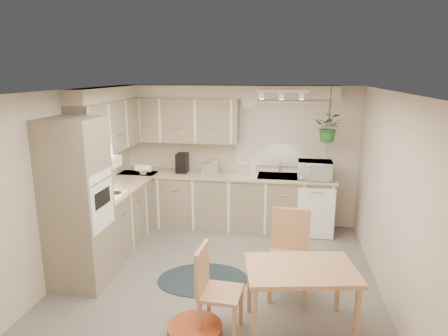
{
  "coord_description": "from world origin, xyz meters",
  "views": [
    {
      "loc": [
        0.8,
        -4.63,
        2.61
      ],
      "look_at": [
        -0.02,
        0.55,
        1.35
      ],
      "focal_mm": 32.0,
      "sensor_mm": 36.0,
      "label": 1
    }
  ],
  "objects_px": {
    "braided_rug": "(203,279)",
    "dining_table": "(300,298)",
    "pet_bed": "(195,331)",
    "microwave": "(315,168)",
    "chair_left": "(221,291)",
    "chair_back": "(289,256)"
  },
  "relations": [
    {
      "from": "dining_table",
      "to": "microwave",
      "type": "relative_size",
      "value": 2.05
    },
    {
      "from": "pet_bed",
      "to": "dining_table",
      "type": "bearing_deg",
      "value": 16.71
    },
    {
      "from": "braided_rug",
      "to": "pet_bed",
      "type": "relative_size",
      "value": 2.1
    },
    {
      "from": "chair_left",
      "to": "braided_rug",
      "type": "relative_size",
      "value": 0.79
    },
    {
      "from": "pet_bed",
      "to": "microwave",
      "type": "xyz_separation_m",
      "value": [
        1.31,
        2.89,
        1.06
      ]
    },
    {
      "from": "braided_rug",
      "to": "microwave",
      "type": "height_order",
      "value": "microwave"
    },
    {
      "from": "braided_rug",
      "to": "dining_table",
      "type": "bearing_deg",
      "value": -34.38
    },
    {
      "from": "chair_left",
      "to": "pet_bed",
      "type": "xyz_separation_m",
      "value": [
        -0.25,
        -0.14,
        -0.4
      ]
    },
    {
      "from": "pet_bed",
      "to": "braided_rug",
      "type": "bearing_deg",
      "value": 98.03
    },
    {
      "from": "chair_left",
      "to": "microwave",
      "type": "relative_size",
      "value": 1.71
    },
    {
      "from": "dining_table",
      "to": "chair_left",
      "type": "distance_m",
      "value": 0.82
    },
    {
      "from": "chair_left",
      "to": "braided_rug",
      "type": "xyz_separation_m",
      "value": [
        -0.41,
        0.99,
        -0.46
      ]
    },
    {
      "from": "pet_bed",
      "to": "chair_back",
      "type": "bearing_deg",
      "value": 45.1
    },
    {
      "from": "chair_left",
      "to": "chair_back",
      "type": "distance_m",
      "value": 1.04
    },
    {
      "from": "dining_table",
      "to": "chair_back",
      "type": "distance_m",
      "value": 0.65
    },
    {
      "from": "pet_bed",
      "to": "chair_left",
      "type": "bearing_deg",
      "value": 29.35
    },
    {
      "from": "braided_rug",
      "to": "microwave",
      "type": "xyz_separation_m",
      "value": [
        1.47,
        1.76,
        1.12
      ]
    },
    {
      "from": "microwave",
      "to": "dining_table",
      "type": "bearing_deg",
      "value": -94.89
    },
    {
      "from": "dining_table",
      "to": "pet_bed",
      "type": "relative_size",
      "value": 1.98
    },
    {
      "from": "dining_table",
      "to": "microwave",
      "type": "distance_m",
      "value": 2.7
    },
    {
      "from": "pet_bed",
      "to": "microwave",
      "type": "distance_m",
      "value": 3.34
    },
    {
      "from": "dining_table",
      "to": "chair_back",
      "type": "bearing_deg",
      "value": 100.44
    }
  ]
}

